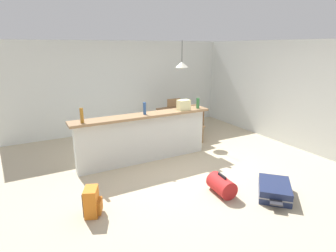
# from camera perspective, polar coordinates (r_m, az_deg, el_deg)

# --- Properties ---
(ground_plane) EXTENTS (13.00, 13.00, 0.05)m
(ground_plane) POSITION_cam_1_polar(r_m,az_deg,el_deg) (5.68, 2.40, -8.48)
(ground_plane) COLOR #BCAD8E
(wall_back) EXTENTS (6.60, 0.10, 2.50)m
(wall_back) POSITION_cam_1_polar(r_m,az_deg,el_deg) (8.01, -8.82, 8.18)
(wall_back) COLOR silver
(wall_back) RESTS_ON ground_plane
(wall_right) EXTENTS (0.10, 6.00, 2.50)m
(wall_right) POSITION_cam_1_polar(r_m,az_deg,el_deg) (7.49, 21.91, 6.65)
(wall_right) COLOR silver
(wall_right) RESTS_ON ground_plane
(partition_half_wall) EXTENTS (2.80, 0.20, 0.97)m
(partition_half_wall) POSITION_cam_1_polar(r_m,az_deg,el_deg) (5.74, -4.98, -2.78)
(partition_half_wall) COLOR silver
(partition_half_wall) RESTS_ON ground_plane
(bar_countertop) EXTENTS (2.96, 0.40, 0.05)m
(bar_countertop) POSITION_cam_1_polar(r_m,az_deg,el_deg) (5.59, -5.10, 2.18)
(bar_countertop) COLOR #93704C
(bar_countertop) RESTS_ON partition_half_wall
(bottle_amber) EXTENTS (0.06, 0.06, 0.27)m
(bottle_amber) POSITION_cam_1_polar(r_m,az_deg,el_deg) (5.14, -17.51, 2.09)
(bottle_amber) COLOR #9E661E
(bottle_amber) RESTS_ON bar_countertop
(bottle_blue) EXTENTS (0.06, 0.06, 0.25)m
(bottle_blue) POSITION_cam_1_polar(r_m,az_deg,el_deg) (5.55, -4.90, 3.67)
(bottle_blue) COLOR #284C89
(bottle_blue) RESTS_ON bar_countertop
(bottle_green) EXTENTS (0.07, 0.07, 0.23)m
(bottle_green) POSITION_cam_1_polar(r_m,az_deg,el_deg) (6.12, 6.22, 4.74)
(bottle_green) COLOR #2D6B38
(bottle_green) RESTS_ON bar_countertop
(grocery_bag) EXTENTS (0.26, 0.18, 0.22)m
(grocery_bag) POSITION_cam_1_polar(r_m,az_deg,el_deg) (5.93, 3.26, 4.39)
(grocery_bag) COLOR beige
(grocery_bag) RESTS_ON bar_countertop
(dining_table) EXTENTS (1.10, 0.80, 0.74)m
(dining_table) POSITION_cam_1_polar(r_m,az_deg,el_deg) (7.36, 2.69, 2.86)
(dining_table) COLOR brown
(dining_table) RESTS_ON ground_plane
(dining_chair_near_partition) EXTENTS (0.44, 0.44, 0.93)m
(dining_chair_near_partition) POSITION_cam_1_polar(r_m,az_deg,el_deg) (6.93, 5.02, 0.83)
(dining_chair_near_partition) COLOR #9E754C
(dining_chair_near_partition) RESTS_ON ground_plane
(dining_chair_far_side) EXTENTS (0.43, 0.43, 0.93)m
(dining_chair_far_side) POSITION_cam_1_polar(r_m,az_deg,el_deg) (7.92, 0.92, 2.87)
(dining_chair_far_side) COLOR #9E754C
(dining_chair_far_side) RESTS_ON ground_plane
(pendant_lamp) EXTENTS (0.34, 0.34, 0.72)m
(pendant_lamp) POSITION_cam_1_polar(r_m,az_deg,el_deg) (7.23, 2.89, 12.63)
(pendant_lamp) COLOR black
(suitcase_flat_navy) EXTENTS (0.84, 0.84, 0.22)m
(suitcase_flat_navy) POSITION_cam_1_polar(r_m,az_deg,el_deg) (4.89, 21.24, -12.24)
(suitcase_flat_navy) COLOR #1E284C
(suitcase_flat_navy) RESTS_ON ground_plane
(backpack_orange) EXTENTS (0.31, 0.33, 0.42)m
(backpack_orange) POSITION_cam_1_polar(r_m,az_deg,el_deg) (4.22, -15.49, -15.00)
(backpack_orange) COLOR orange
(backpack_orange) RESTS_ON ground_plane
(duffel_bag_red) EXTENTS (0.34, 0.50, 0.34)m
(duffel_bag_red) POSITION_cam_1_polar(r_m,az_deg,el_deg) (4.70, 11.06, -11.98)
(duffel_bag_red) COLOR red
(duffel_bag_red) RESTS_ON ground_plane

